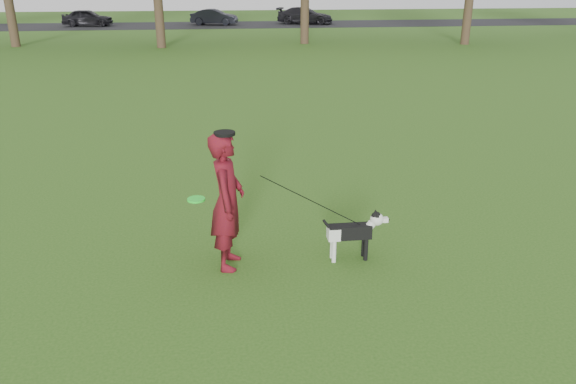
{
  "coord_description": "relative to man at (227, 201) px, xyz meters",
  "views": [
    {
      "loc": [
        -1.1,
        -6.33,
        3.68
      ],
      "look_at": [
        -0.22,
        0.66,
        0.95
      ],
      "focal_mm": 35.0,
      "sensor_mm": 36.0,
      "label": 1
    }
  ],
  "objects": [
    {
      "name": "car_mid",
      "position": [
        -0.05,
        39.52,
        -0.31
      ],
      "size": [
        3.81,
        2.11,
        1.19
      ],
      "primitive_type": "imported",
      "rotation": [
        0.0,
        0.0,
        1.32
      ],
      "color": "black",
      "rests_on": "road"
    },
    {
      "name": "car_left",
      "position": [
        -9.66,
        39.52,
        -0.28
      ],
      "size": [
        3.77,
        1.67,
        1.26
      ],
      "primitive_type": "imported",
      "rotation": [
        0.0,
        0.0,
        1.52
      ],
      "color": "black",
      "rests_on": "road"
    },
    {
      "name": "man_held_items",
      "position": [
        0.97,
        -0.05,
        0.05
      ],
      "size": [
        2.35,
        0.31,
        1.39
      ],
      "color": "#1FFA2C",
      "rests_on": "ground"
    },
    {
      "name": "car_right",
      "position": [
        7.16,
        39.52,
        -0.26
      ],
      "size": [
        4.77,
        3.15,
        1.29
      ],
      "primitive_type": "imported",
      "rotation": [
        0.0,
        0.0,
        1.24
      ],
      "color": "black",
      "rests_on": "road"
    },
    {
      "name": "man",
      "position": [
        0.0,
        0.0,
        0.0
      ],
      "size": [
        0.54,
        0.74,
        1.85
      ],
      "primitive_type": "imported",
      "rotation": [
        0.0,
        0.0,
        1.41
      ],
      "color": "#540C1F",
      "rests_on": "ground"
    },
    {
      "name": "road",
      "position": [
        1.04,
        39.52,
        -0.92
      ],
      "size": [
        120.0,
        7.0,
        0.02
      ],
      "primitive_type": "cube",
      "color": "black",
      "rests_on": "ground"
    },
    {
      "name": "ground",
      "position": [
        1.04,
        -0.48,
        -0.93
      ],
      "size": [
        120.0,
        120.0,
        0.0
      ],
      "primitive_type": "plane",
      "color": "#285116",
      "rests_on": "ground"
    },
    {
      "name": "dog",
      "position": [
        1.71,
        -0.04,
        -0.49
      ],
      "size": [
        0.93,
        0.19,
        0.71
      ],
      "color": "black",
      "rests_on": "ground"
    }
  ]
}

